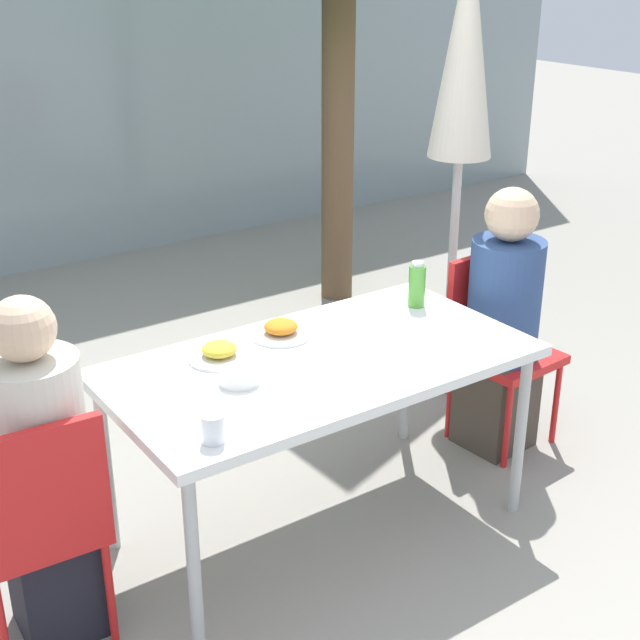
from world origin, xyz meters
TOP-DOWN VIEW (x-y plane):
  - ground_plane at (0.00, 0.00)m, footprint 24.00×24.00m
  - dining_table at (0.00, 0.00)m, footprint 1.56×0.82m
  - chair_left at (-1.08, -0.03)m, footprint 0.42×0.42m
  - person_left at (-1.03, 0.05)m, footprint 0.31×0.31m
  - chair_right at (1.07, 0.16)m, footprint 0.43×0.43m
  - person_right at (1.03, 0.08)m, footprint 0.32×0.32m
  - closed_umbrella at (1.29, 0.70)m, footprint 0.36×0.36m
  - plate_0 at (-0.31, 0.20)m, footprint 0.23×0.23m
  - plate_1 at (-0.01, 0.24)m, footprint 0.24×0.24m
  - bottle at (0.61, 0.19)m, footprint 0.07×0.07m
  - drinking_cup at (-0.60, -0.30)m, footprint 0.07×0.07m
  - salad_bowl at (-0.34, -0.01)m, footprint 0.14×0.14m

SIDE VIEW (x-z plane):
  - ground_plane at x=0.00m, z-range 0.00..0.00m
  - chair_left at x=-1.08m, z-range 0.07..0.94m
  - chair_right at x=1.07m, z-range 0.07..0.94m
  - person_left at x=-1.03m, z-range -0.03..1.18m
  - person_right at x=1.03m, z-range -0.02..1.19m
  - dining_table at x=0.00m, z-range 0.32..1.06m
  - plate_0 at x=-0.31m, z-range 0.74..0.80m
  - plate_1 at x=-0.01m, z-range 0.74..0.80m
  - salad_bowl at x=-0.34m, z-range 0.75..0.80m
  - drinking_cup at x=-0.60m, z-range 0.75..0.84m
  - bottle at x=0.61m, z-range 0.74..0.94m
  - closed_umbrella at x=1.29m, z-range 0.47..2.70m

